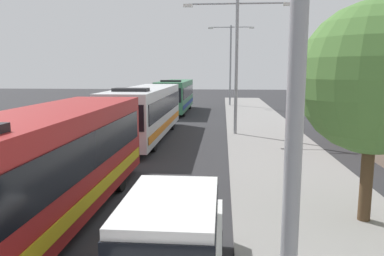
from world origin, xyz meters
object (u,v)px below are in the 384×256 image
bus_second_in_line (146,110)px  streetlamp_far (231,58)px  white_suv (170,246)px  roadside_tree (374,79)px  bus_lead (44,165)px  streetlamp_mid (237,53)px  bus_middle (176,95)px

bus_second_in_line → streetlamp_far: (5.40, 20.24, 3.73)m
bus_second_in_line → streetlamp_far: size_ratio=1.37×
white_suv → roadside_tree: size_ratio=0.85×
bus_lead → white_suv: bus_lead is taller
streetlamp_mid → streetlamp_far: streetlamp_far is taller
bus_middle → roadside_tree: 27.67m
bus_second_in_line → roadside_tree: roadside_tree is taller
streetlamp_mid → white_suv: bearing=-95.7°
bus_lead → roadside_tree: size_ratio=1.95×
white_suv → roadside_tree: (4.70, 3.69, 2.86)m
bus_middle → white_suv: 30.20m
bus_lead → bus_second_in_line: (0.00, 12.98, 0.00)m
bus_second_in_line → roadside_tree: bearing=-55.5°
white_suv → streetlamp_far: bearing=87.3°
white_suv → streetlamp_mid: (1.70, 17.09, 4.11)m
bus_second_in_line → bus_middle: (-0.00, 14.07, -0.00)m
bus_lead → streetlamp_mid: (5.40, 14.18, 3.46)m
bus_middle → streetlamp_far: streetlamp_far is taller
bus_middle → streetlamp_mid: size_ratio=1.32×
bus_middle → streetlamp_mid: (5.40, -12.87, 3.46)m
bus_lead → streetlamp_mid: 15.57m
bus_lead → roadside_tree: 8.72m
bus_middle → bus_second_in_line: bearing=-90.0°
bus_second_in_line → streetlamp_mid: streetlamp_mid is taller
bus_middle → white_suv: (3.70, -29.96, -0.66)m
streetlamp_mid → streetlamp_far: bearing=90.0°
bus_middle → streetlamp_far: 9.01m
bus_second_in_line → white_suv: (3.70, -15.89, -0.66)m
streetlamp_mid → roadside_tree: bearing=-77.4°
white_suv → streetlamp_mid: 17.66m
streetlamp_mid → streetlamp_far: (0.00, 19.04, 0.28)m
bus_lead → streetlamp_far: size_ratio=1.26×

